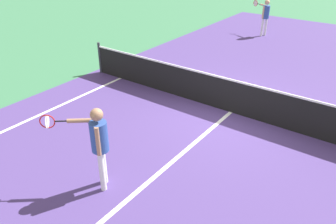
{
  "coord_description": "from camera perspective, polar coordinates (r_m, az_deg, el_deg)",
  "views": [
    {
      "loc": [
        3.34,
        -7.54,
        4.37
      ],
      "look_at": [
        -0.32,
        -2.5,
        1.0
      ],
      "focal_mm": 35.77,
      "sensor_mm": 36.0,
      "label": 1
    }
  ],
  "objects": [
    {
      "name": "net",
      "position": [
        9.11,
        10.93,
        2.71
      ],
      "size": [
        10.16,
        0.09,
        1.07
      ],
      "color": "#33383D",
      "rests_on": "ground_plane"
    },
    {
      "name": "court_surface_inbounds",
      "position": [
        9.33,
        10.66,
        -0.02
      ],
      "size": [
        10.62,
        24.4,
        0.0
      ],
      "primitive_type": "cube",
      "color": "#4C387A",
      "rests_on": "ground_plane"
    },
    {
      "name": "ground_plane",
      "position": [
        9.33,
        10.66,
        -0.02
      ],
      "size": [
        60.0,
        60.0,
        0.0
      ],
      "primitive_type": "plane",
      "color": "#38724C"
    },
    {
      "name": "player_near",
      "position": [
        6.18,
        -11.86,
        -4.68
      ],
      "size": [
        1.1,
        0.71,
        1.69
      ],
      "color": "white",
      "rests_on": "ground_plane"
    },
    {
      "name": "line_center_service",
      "position": [
        7.0,
        -1.28,
        -10.14
      ],
      "size": [
        0.1,
        6.4,
        0.01
      ],
      "primitive_type": "cube",
      "color": "white",
      "rests_on": "ground_plane"
    },
    {
      "name": "player_far",
      "position": [
        16.7,
        16.25,
        15.8
      ],
      "size": [
        1.05,
        0.83,
        1.65
      ],
      "color": "white",
      "rests_on": "ground_plane"
    }
  ]
}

